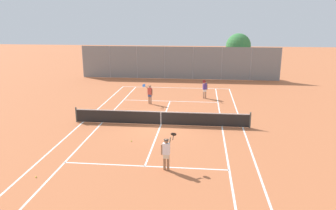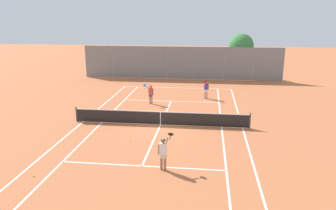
{
  "view_description": "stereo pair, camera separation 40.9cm",
  "coord_description": "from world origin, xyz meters",
  "px_view_note": "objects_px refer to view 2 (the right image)",
  "views": [
    {
      "loc": [
        2.68,
        -21.02,
        7.21
      ],
      "look_at": [
        0.33,
        1.5,
        1.0
      ],
      "focal_mm": 35.0,
      "sensor_mm": 36.0,
      "label": 1
    },
    {
      "loc": [
        3.09,
        -20.98,
        7.21
      ],
      "look_at": [
        0.33,
        1.5,
        1.0
      ],
      "focal_mm": 35.0,
      "sensor_mm": 36.0,
      "label": 2
    }
  ],
  "objects_px": {
    "loose_tennis_ball_3": "(159,111)",
    "loose_tennis_ball_2": "(218,100)",
    "player_near_side": "(163,152)",
    "loose_tennis_ball_0": "(130,90)",
    "player_far_left": "(151,93)",
    "tree_behind_left": "(242,47)",
    "loose_tennis_ball_1": "(33,176)",
    "tennis_net": "(160,118)",
    "player_far_right": "(206,88)",
    "loose_tennis_ball_4": "(130,141)"
  },
  "relations": [
    {
      "from": "loose_tennis_ball_1",
      "to": "loose_tennis_ball_3",
      "type": "bearing_deg",
      "value": 69.26
    },
    {
      "from": "player_far_right",
      "to": "loose_tennis_ball_3",
      "type": "bearing_deg",
      "value": -127.39
    },
    {
      "from": "tennis_net",
      "to": "player_far_right",
      "type": "bearing_deg",
      "value": 68.88
    },
    {
      "from": "player_near_side",
      "to": "player_far_right",
      "type": "distance_m",
      "value": 14.52
    },
    {
      "from": "tennis_net",
      "to": "player_far_left",
      "type": "xyz_separation_m",
      "value": [
        -1.6,
        5.33,
        0.42
      ]
    },
    {
      "from": "loose_tennis_ball_3",
      "to": "loose_tennis_ball_2",
      "type": "bearing_deg",
      "value": 40.99
    },
    {
      "from": "tennis_net",
      "to": "player_far_right",
      "type": "xyz_separation_m",
      "value": [
        2.99,
        7.73,
        0.42
      ]
    },
    {
      "from": "loose_tennis_ball_2",
      "to": "tree_behind_left",
      "type": "distance_m",
      "value": 12.73
    },
    {
      "from": "loose_tennis_ball_2",
      "to": "loose_tennis_ball_0",
      "type": "bearing_deg",
      "value": 160.37
    },
    {
      "from": "player_far_right",
      "to": "loose_tennis_ball_1",
      "type": "height_order",
      "value": "player_far_right"
    },
    {
      "from": "player_near_side",
      "to": "loose_tennis_ball_4",
      "type": "xyz_separation_m",
      "value": [
        -2.46,
        3.41,
        -0.89
      ]
    },
    {
      "from": "loose_tennis_ball_0",
      "to": "loose_tennis_ball_2",
      "type": "relative_size",
      "value": 1.0
    },
    {
      "from": "player_far_right",
      "to": "loose_tennis_ball_2",
      "type": "bearing_deg",
      "value": -32.18
    },
    {
      "from": "player_far_left",
      "to": "tree_behind_left",
      "type": "relative_size",
      "value": 0.34
    },
    {
      "from": "player_near_side",
      "to": "loose_tennis_ball_0",
      "type": "distance_m",
      "value": 17.76
    },
    {
      "from": "player_far_right",
      "to": "loose_tennis_ball_3",
      "type": "distance_m",
      "value": 5.88
    },
    {
      "from": "loose_tennis_ball_3",
      "to": "loose_tennis_ball_1",
      "type": "bearing_deg",
      "value": -110.74
    },
    {
      "from": "tennis_net",
      "to": "player_far_right",
      "type": "relative_size",
      "value": 6.76
    },
    {
      "from": "loose_tennis_ball_0",
      "to": "player_far_left",
      "type": "bearing_deg",
      "value": -58.46
    },
    {
      "from": "loose_tennis_ball_0",
      "to": "tree_behind_left",
      "type": "xyz_separation_m",
      "value": [
        11.55,
        8.79,
        3.55
      ]
    },
    {
      "from": "player_far_right",
      "to": "tennis_net",
      "type": "bearing_deg",
      "value": -111.12
    },
    {
      "from": "loose_tennis_ball_0",
      "to": "loose_tennis_ball_4",
      "type": "xyz_separation_m",
      "value": [
        3.21,
        -13.4,
        0.0
      ]
    },
    {
      "from": "loose_tennis_ball_0",
      "to": "loose_tennis_ball_3",
      "type": "xyz_separation_m",
      "value": [
        4.02,
        -7.03,
        0.0
      ]
    },
    {
      "from": "player_near_side",
      "to": "player_far_left",
      "type": "relative_size",
      "value": 1.0
    },
    {
      "from": "player_far_right",
      "to": "loose_tennis_ball_2",
      "type": "relative_size",
      "value": 26.88
    },
    {
      "from": "loose_tennis_ball_4",
      "to": "player_near_side",
      "type": "bearing_deg",
      "value": -54.24
    },
    {
      "from": "loose_tennis_ball_1",
      "to": "player_near_side",
      "type": "bearing_deg",
      "value": 13.6
    },
    {
      "from": "tree_behind_left",
      "to": "loose_tennis_ball_4",
      "type": "bearing_deg",
      "value": -110.6
    },
    {
      "from": "player_far_right",
      "to": "tree_behind_left",
      "type": "height_order",
      "value": "tree_behind_left"
    },
    {
      "from": "player_far_left",
      "to": "loose_tennis_ball_0",
      "type": "bearing_deg",
      "value": 121.54
    },
    {
      "from": "loose_tennis_ball_0",
      "to": "loose_tennis_ball_4",
      "type": "height_order",
      "value": "same"
    },
    {
      "from": "player_far_left",
      "to": "loose_tennis_ball_1",
      "type": "bearing_deg",
      "value": -103.33
    },
    {
      "from": "player_far_left",
      "to": "loose_tennis_ball_0",
      "type": "height_order",
      "value": "player_far_left"
    },
    {
      "from": "player_far_right",
      "to": "tree_behind_left",
      "type": "distance_m",
      "value": 12.19
    },
    {
      "from": "loose_tennis_ball_3",
      "to": "loose_tennis_ball_4",
      "type": "bearing_deg",
      "value": -97.27
    },
    {
      "from": "tennis_net",
      "to": "loose_tennis_ball_3",
      "type": "xyz_separation_m",
      "value": [
        -0.54,
        3.12,
        -0.48
      ]
    },
    {
      "from": "loose_tennis_ball_1",
      "to": "tree_behind_left",
      "type": "relative_size",
      "value": 0.01
    },
    {
      "from": "player_near_side",
      "to": "player_far_left",
      "type": "distance_m",
      "value": 12.29
    },
    {
      "from": "loose_tennis_ball_2",
      "to": "loose_tennis_ball_3",
      "type": "bearing_deg",
      "value": -139.01
    },
    {
      "from": "player_far_left",
      "to": "loose_tennis_ball_0",
      "type": "distance_m",
      "value": 5.73
    },
    {
      "from": "loose_tennis_ball_2",
      "to": "loose_tennis_ball_3",
      "type": "distance_m",
      "value": 6.05
    },
    {
      "from": "player_near_side",
      "to": "loose_tennis_ball_3",
      "type": "relative_size",
      "value": 26.88
    },
    {
      "from": "player_far_left",
      "to": "loose_tennis_ball_2",
      "type": "relative_size",
      "value": 26.88
    },
    {
      "from": "loose_tennis_ball_1",
      "to": "loose_tennis_ball_2",
      "type": "xyz_separation_m",
      "value": [
        8.81,
        15.17,
        0.0
      ]
    },
    {
      "from": "tennis_net",
      "to": "player_near_side",
      "type": "distance_m",
      "value": 6.77
    },
    {
      "from": "loose_tennis_ball_3",
      "to": "player_far_right",
      "type": "bearing_deg",
      "value": 52.61
    },
    {
      "from": "player_far_right",
      "to": "loose_tennis_ball_0",
      "type": "relative_size",
      "value": 26.88
    },
    {
      "from": "player_near_side",
      "to": "loose_tennis_ball_0",
      "type": "bearing_deg",
      "value": 108.63
    },
    {
      "from": "player_near_side",
      "to": "loose_tennis_ball_1",
      "type": "distance_m",
      "value": 6.12
    },
    {
      "from": "tennis_net",
      "to": "player_far_left",
      "type": "relative_size",
      "value": 6.76
    }
  ]
}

